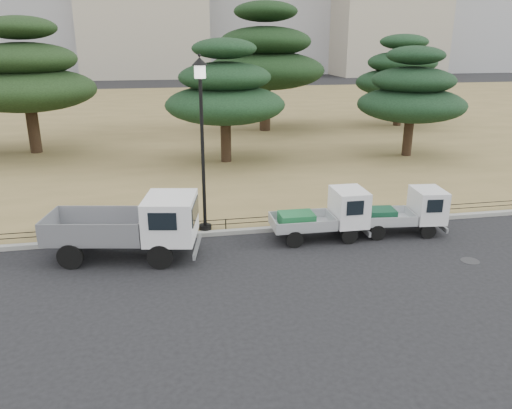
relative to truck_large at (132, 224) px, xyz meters
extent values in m
plane|color=black|center=(4.27, -1.19, -1.16)|extent=(220.00, 220.00, 0.00)
cube|color=olive|center=(4.27, 29.41, -1.09)|extent=(120.00, 56.00, 0.15)
cube|color=gray|center=(4.27, 1.41, -1.08)|extent=(120.00, 0.25, 0.16)
cylinder|color=black|center=(0.86, -1.07, -0.75)|extent=(0.83, 0.31, 0.82)
cylinder|color=black|center=(1.19, 0.68, -0.75)|extent=(0.83, 0.31, 0.82)
cylinder|color=black|center=(-1.91, -0.54, -0.75)|extent=(0.83, 0.31, 0.82)
cylinder|color=black|center=(-1.58, 1.21, -0.75)|extent=(0.83, 0.31, 0.82)
cube|color=#2D2D30|center=(-0.32, 0.06, -0.54)|extent=(4.66, 1.80, 0.14)
cube|color=gray|center=(-1.12, 0.21, -0.07)|extent=(3.44, 2.34, 0.80)
cube|color=silver|center=(1.26, -0.24, 0.23)|extent=(1.92, 2.20, 1.40)
cylinder|color=black|center=(7.42, -0.26, -0.86)|extent=(0.60, 0.16, 0.59)
cylinder|color=black|center=(7.43, 1.04, -0.86)|extent=(0.60, 0.16, 0.59)
cylinder|color=black|center=(5.43, -0.24, -0.86)|extent=(0.60, 0.16, 0.59)
cylinder|color=black|center=(5.45, 1.06, -0.86)|extent=(0.60, 0.16, 0.59)
cube|color=#2D2D30|center=(6.46, 0.40, -0.73)|extent=(3.21, 0.77, 0.14)
cube|color=#B0B2B7|center=(5.88, 0.41, -0.46)|extent=(2.22, 1.37, 0.40)
cube|color=silver|center=(7.59, 0.39, -0.02)|extent=(1.13, 1.48, 1.28)
cube|color=#1D6839|center=(5.66, 0.41, -0.36)|extent=(1.22, 0.89, 0.44)
cylinder|color=black|center=(10.39, -0.33, -0.88)|extent=(0.57, 0.21, 0.56)
cylinder|color=black|center=(10.51, 0.88, -0.88)|extent=(0.57, 0.21, 0.56)
cylinder|color=black|center=(8.53, -0.14, -0.88)|extent=(0.57, 0.21, 0.56)
cylinder|color=black|center=(8.65, 1.07, -0.88)|extent=(0.57, 0.21, 0.56)
cube|color=#2D2D30|center=(9.55, 0.37, -0.75)|extent=(3.07, 1.00, 0.13)
cube|color=silver|center=(9.00, 0.42, -0.50)|extent=(2.20, 1.48, 0.37)
cube|color=silver|center=(10.61, 0.26, -0.09)|extent=(1.18, 1.48, 1.19)
cube|color=#154B30|center=(8.80, 0.45, -0.41)|extent=(1.22, 0.94, 0.41)
cylinder|color=black|center=(2.52, 1.71, -0.93)|extent=(0.47, 0.47, 0.17)
cylinder|color=black|center=(2.52, 1.71, 1.80)|extent=(0.13, 0.13, 5.29)
cylinder|color=white|center=(2.52, 1.71, 4.66)|extent=(0.42, 0.42, 0.42)
cone|color=black|center=(2.52, 1.71, 5.00)|extent=(0.55, 0.55, 0.26)
cylinder|color=black|center=(4.27, 1.56, -0.81)|extent=(38.00, 0.03, 0.03)
cylinder|color=black|center=(4.27, 1.56, -0.63)|extent=(38.00, 0.03, 0.03)
cylinder|color=black|center=(4.27, 1.56, -0.81)|extent=(0.04, 0.04, 0.40)
cube|color=#1654B1|center=(-2.44, 2.19, -0.70)|extent=(1.37, 1.03, 0.62)
cube|color=#1654B1|center=(-2.18, 2.06, -0.27)|extent=(0.64, 0.56, 0.26)
cylinder|color=#2D2D30|center=(10.77, -2.39, -1.16)|extent=(0.60, 0.60, 0.01)
cylinder|color=black|center=(-6.55, 16.73, 0.54)|extent=(0.70, 0.70, 3.11)
ellipsoid|color=black|center=(-6.55, 16.73, 2.80)|extent=(7.98, 7.98, 2.55)
ellipsoid|color=black|center=(-6.55, 16.73, 4.54)|extent=(6.09, 6.09, 1.95)
ellipsoid|color=black|center=(-6.55, 16.73, 6.29)|extent=(4.21, 4.21, 1.35)
cylinder|color=black|center=(4.71, 12.19, 0.31)|extent=(0.59, 0.59, 2.64)
ellipsoid|color=black|center=(4.71, 12.19, 2.22)|extent=(6.66, 6.66, 2.13)
ellipsoid|color=black|center=(4.71, 12.19, 3.71)|extent=(5.09, 5.09, 1.63)
ellipsoid|color=black|center=(4.71, 12.19, 5.20)|extent=(3.51, 3.51, 1.12)
cylinder|color=black|center=(8.96, 21.69, 0.80)|extent=(0.82, 0.82, 3.63)
ellipsoid|color=black|center=(8.96, 21.69, 3.44)|extent=(8.74, 8.74, 2.80)
ellipsoid|color=black|center=(8.96, 21.69, 5.48)|extent=(6.67, 6.67, 2.14)
ellipsoid|color=black|center=(8.96, 21.69, 7.52)|extent=(4.61, 4.61, 1.47)
cylinder|color=black|center=(15.61, 11.69, 0.22)|extent=(0.56, 0.56, 2.47)
ellipsoid|color=black|center=(15.61, 11.69, 2.02)|extent=(6.28, 6.28, 2.01)
ellipsoid|color=black|center=(15.61, 11.69, 3.41)|extent=(4.79, 4.79, 1.53)
ellipsoid|color=black|center=(15.61, 11.69, 4.80)|extent=(3.31, 3.31, 1.06)
cylinder|color=black|center=(19.92, 21.87, 0.36)|extent=(0.62, 0.62, 2.74)
ellipsoid|color=black|center=(19.92, 21.87, 2.35)|extent=(7.01, 7.01, 2.24)
ellipsoid|color=black|center=(19.92, 21.87, 3.89)|extent=(5.35, 5.35, 1.71)
ellipsoid|color=black|center=(19.92, 21.87, 5.44)|extent=(3.69, 3.69, 1.18)
camera|label=1|loc=(1.13, -15.63, 5.76)|focal=35.00mm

